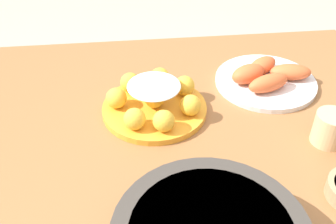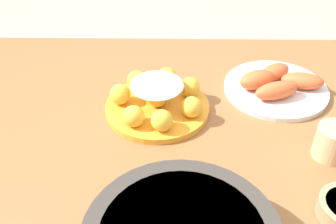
% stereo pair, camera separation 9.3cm
% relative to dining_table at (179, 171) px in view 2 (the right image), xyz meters
% --- Properties ---
extents(dining_table, '(1.21, 1.01, 0.75)m').
position_rel_dining_table_xyz_m(dining_table, '(0.00, 0.00, 0.00)').
color(dining_table, '#936038').
rests_on(dining_table, ground_plane).
extents(cake_plate, '(0.26, 0.26, 0.09)m').
position_rel_dining_table_xyz_m(cake_plate, '(0.06, -0.12, 0.13)').
color(cake_plate, gold).
rests_on(cake_plate, dining_table).
extents(seafood_platter, '(0.28, 0.28, 0.06)m').
position_rel_dining_table_xyz_m(seafood_platter, '(-0.26, -0.20, 0.12)').
color(seafood_platter, silver).
rests_on(seafood_platter, dining_table).
extents(cup_near, '(0.08, 0.08, 0.08)m').
position_rel_dining_table_xyz_m(cup_near, '(-0.33, 0.04, 0.14)').
color(cup_near, '#DBB27F').
rests_on(cup_near, dining_table).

